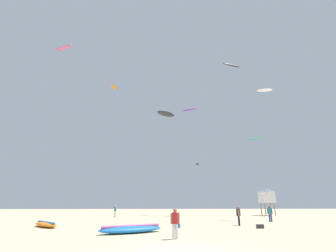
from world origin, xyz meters
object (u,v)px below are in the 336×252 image
Objects in this scene: lifeguard_tower at (266,195)px; kite_aloft_7 at (232,65)px; kite_grounded_near at (46,224)px; kite_aloft_3 at (190,110)px; person_midground at (115,210)px; person_left at (238,214)px; kite_aloft_4 at (166,114)px; cooler_box at (177,226)px; kite_aloft_2 at (256,139)px; kite_grounded_mid at (131,229)px; person_foreground at (175,221)px; kite_aloft_0 at (64,48)px; kite_aloft_5 at (114,87)px; kite_aloft_6 at (265,90)px; kite_aloft_1 at (197,164)px; gear_bag at (260,226)px; person_right at (270,212)px.

kite_aloft_7 reaches higher than lifeguard_tower.
kite_grounded_near is 1.19× the size of kite_aloft_3.
kite_grounded_near is at bearing -142.07° from kite_aloft_7.
person_midground is at bearing -171.54° from lifeguard_tower.
person_left is 33.10m from kite_aloft_7.
person_left is 30.50m from kite_aloft_4.
kite_aloft_3 is at bearing -8.63° from person_midground.
cooler_box is 0.25× the size of kite_aloft_2.
lifeguard_tower is (19.15, 20.90, 2.78)m from kite_grounded_mid.
person_foreground is 3.17× the size of cooler_box.
kite_aloft_0 reaches higher than cooler_box.
kite_aloft_3 is at bearing 78.82° from cooler_box.
cooler_box is at bearing -62.03° from kite_aloft_5.
kite_aloft_4 is at bearing 30.80° from kite_aloft_5.
person_left is 19.92m from kite_aloft_6.
kite_aloft_5 is (-25.22, 1.49, 10.10)m from kite_aloft_2.
kite_grounded_mid is (8.01, -4.39, 0.04)m from kite_grounded_near.
kite_aloft_2 is at bearing -47.21° from person_foreground.
person_midground is at bearing -134.48° from kite_aloft_1.
kite_grounded_mid reaches higher than kite_grounded_near.
kite_grounded_mid is at bearing -165.19° from gear_bag.
person_right is 0.43× the size of kite_aloft_0.
kite_aloft_3 reaches higher than kite_aloft_2.
person_right is at bearing 33.14° from kite_grounded_mid.
kite_grounded_near is 6.61× the size of cooler_box.
kite_aloft_4 is (17.93, 10.98, -7.88)m from kite_aloft_0.
kite_aloft_4 is 1.94× the size of kite_aloft_5.
kite_aloft_4 is (3.19, 28.57, 19.25)m from kite_grounded_mid.
gear_bag is (-3.85, -6.61, -0.82)m from person_right.
kite_grounded_near is 18.62m from gear_bag.
kite_aloft_7 is at bearing -41.04° from person_foreground.
kite_aloft_3 is (15.62, 19.64, 18.54)m from kite_grounded_near.
kite_aloft_4 is (-7.35, 25.79, 19.37)m from gear_bag.
kite_aloft_6 reaches higher than person_foreground.
kite_aloft_0 is (-6.74, 13.20, 27.18)m from kite_grounded_near.
person_left is at bearing 2.56° from kite_grounded_near.
person_foreground is 9.55m from gear_bag.
kite_grounded_near is 33.99m from kite_aloft_1.
person_midground is at bearing -123.50° from kite_aloft_4.
person_foreground is 32.67m from kite_aloft_3.
kite_grounded_near is at bearing 175.68° from cooler_box.
person_midground is 0.33× the size of kite_grounded_mid.
kite_aloft_2 is 9.95m from kite_aloft_6.
kite_aloft_7 reaches higher than kite_grounded_near.
person_right is 7.69m from gear_bag.
kite_aloft_3 is (-10.97, 2.81, 6.28)m from kite_aloft_2.
person_right is at bearing 28.47° from cooler_box.
kite_aloft_6 reaches higher than cooler_box.
kite_aloft_1 is (17.89, 27.36, 9.29)m from kite_grounded_near.
kite_aloft_5 is (-16.16, 17.54, 21.58)m from person_left.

